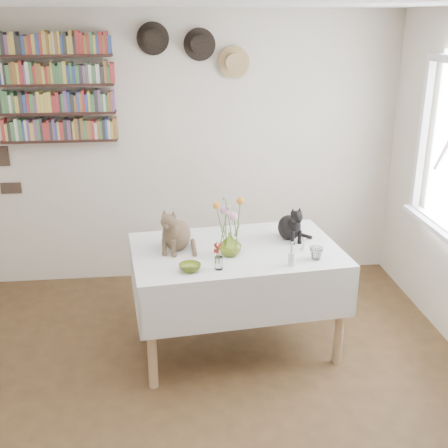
{
  "coord_description": "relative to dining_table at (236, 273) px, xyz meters",
  "views": [
    {
      "loc": [
        -0.19,
        -2.89,
        2.43
      ],
      "look_at": [
        0.21,
        0.81,
        1.05
      ],
      "focal_mm": 45.0,
      "sensor_mm": 36.0,
      "label": 1
    }
  ],
  "objects": [
    {
      "name": "black_cat",
      "position": [
        0.43,
        0.15,
        0.34
      ],
      "size": [
        0.25,
        0.29,
        0.29
      ],
      "primitive_type": null,
      "rotation": [
        0.0,
        0.0,
        0.28
      ],
      "color": "black",
      "rests_on": "dining_table"
    },
    {
      "name": "candlestick",
      "position": [
        0.34,
        -0.34,
        0.26
      ],
      "size": [
        0.05,
        0.05,
        0.17
      ],
      "color": "white",
      "rests_on": "dining_table"
    },
    {
      "name": "dining_table",
      "position": [
        0.0,
        0.0,
        0.0
      ],
      "size": [
        1.62,
        1.13,
        0.82
      ],
      "color": "white",
      "rests_on": "room"
    },
    {
      "name": "tabby_cat",
      "position": [
        -0.43,
        0.05,
        0.37
      ],
      "size": [
        0.33,
        0.36,
        0.35
      ],
      "primitive_type": null,
      "rotation": [
        0.0,
        0.0,
        -0.44
      ],
      "color": "brown",
      "rests_on": "dining_table"
    },
    {
      "name": "porcelain_figurine",
      "position": [
        0.49,
        -0.07,
        0.24
      ],
      "size": [
        0.05,
        0.05,
        0.1
      ],
      "color": "white",
      "rests_on": "dining_table"
    },
    {
      "name": "room",
      "position": [
        -0.31,
        -0.91,
        0.64
      ],
      "size": [
        4.08,
        4.58,
        2.58
      ],
      "color": "brown",
      "rests_on": "ground"
    },
    {
      "name": "flower_bouquet",
      "position": [
        -0.06,
        -0.11,
        0.54
      ],
      "size": [
        0.17,
        0.12,
        0.39
      ],
      "color": "#4C7233",
      "rests_on": "flower_vase"
    },
    {
      "name": "wall_art_plaques",
      "position": [
        -1.94,
        1.32,
        0.51
      ],
      "size": [
        0.21,
        0.02,
        0.44
      ],
      "color": "#38281E",
      "rests_on": "room"
    },
    {
      "name": "flower_vase",
      "position": [
        -0.06,
        -0.12,
        0.29
      ],
      "size": [
        0.18,
        0.18,
        0.17
      ],
      "primitive_type": "imported",
      "rotation": [
        0.0,
        0.0,
        -0.13
      ],
      "color": "#B5CD4E",
      "rests_on": "dining_table"
    },
    {
      "name": "berry_jar",
      "position": [
        -0.16,
        -0.34,
        0.3
      ],
      "size": [
        0.06,
        0.06,
        0.22
      ],
      "color": "white",
      "rests_on": "dining_table"
    },
    {
      "name": "wall_hats",
      "position": [
        -0.2,
        1.28,
        1.55
      ],
      "size": [
        0.98,
        0.09,
        0.48
      ],
      "color": "black",
      "rests_on": "room"
    },
    {
      "name": "drinking_glass",
      "position": [
        0.54,
        -0.26,
        0.25
      ],
      "size": [
        0.13,
        0.13,
        0.09
      ],
      "primitive_type": "imported",
      "rotation": [
        0.0,
        0.0,
        0.43
      ],
      "color": "white",
      "rests_on": "dining_table"
    },
    {
      "name": "bookshelf_unit",
      "position": [
        -1.41,
        1.25,
        1.23
      ],
      "size": [
        1.0,
        0.16,
        0.91
      ],
      "color": "#321B16",
      "rests_on": "room"
    },
    {
      "name": "green_bowl",
      "position": [
        -0.36,
        -0.35,
        0.22
      ],
      "size": [
        0.17,
        0.17,
        0.05
      ],
      "primitive_type": "imported",
      "rotation": [
        0.0,
        0.0,
        -0.18
      ],
      "color": "#B5CD4E",
      "rests_on": "dining_table"
    }
  ]
}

